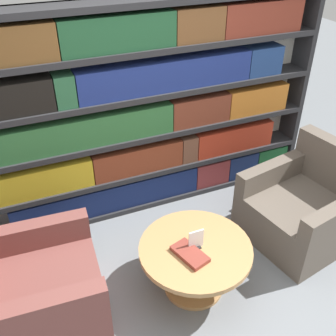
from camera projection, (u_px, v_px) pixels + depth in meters
ground_plane at (221, 311)px, 2.92m from camera, size 14.00×14.00×0.00m
bookshelf at (146, 115)px, 3.52m from camera, size 3.27×0.30×1.93m
armchair_left at (31, 294)px, 2.70m from camera, size 0.93×0.88×0.83m
armchair_right at (305, 208)px, 3.46m from camera, size 1.01×0.97×0.83m
coffee_table at (195, 259)px, 2.93m from camera, size 0.84×0.84×0.43m
table_sign at (196, 241)px, 2.83m from camera, size 0.12×0.06×0.16m
stray_book at (190, 254)px, 2.79m from camera, size 0.22×0.31×0.03m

